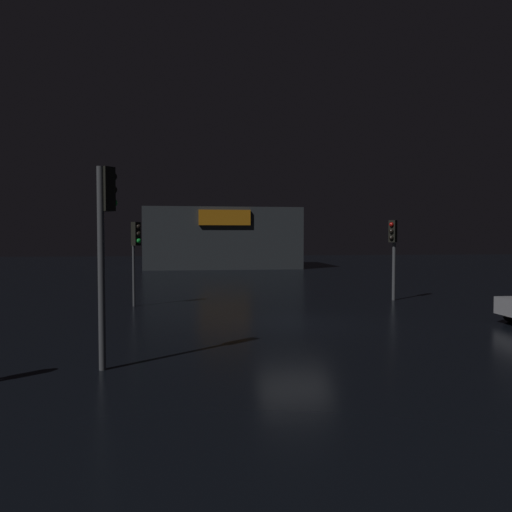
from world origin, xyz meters
name	(u,v)px	position (x,y,z in m)	size (l,w,h in m)	color
ground_plane	(295,323)	(0.00, 0.00, 0.00)	(120.00, 120.00, 0.00)	black
store_building	(222,238)	(-0.67, 31.57, 2.86)	(14.55, 9.39, 5.72)	#33383D
traffic_signal_main	(393,245)	(5.80, 5.26, 2.62)	(0.43, 0.42, 3.76)	#595B60
traffic_signal_cross_left	(105,229)	(-5.45, -5.11, 3.15)	(0.42, 0.42, 4.53)	#595B60
traffic_signal_cross_right	(136,243)	(-5.92, 4.76, 2.74)	(0.43, 0.41, 3.61)	#595B60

